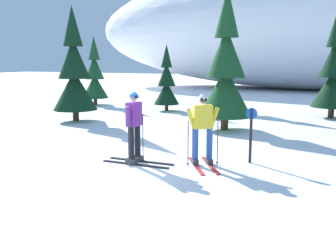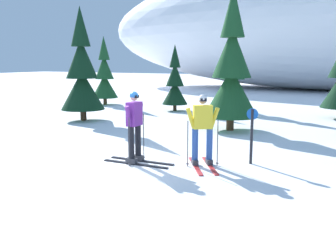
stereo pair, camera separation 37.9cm
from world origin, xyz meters
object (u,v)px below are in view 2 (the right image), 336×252
(pine_tree_left, at_px, (82,74))
(pine_tree_center_right, at_px, (231,72))
(pine_tree_center, at_px, (233,76))
(trail_marker_post, at_px, (252,132))
(pine_tree_far_left, at_px, (104,76))
(pine_tree_center_left, at_px, (175,83))
(skier_yellow_jacket, at_px, (203,128))
(skier_purple_jacket, at_px, (135,126))

(pine_tree_left, xyz_separation_m, pine_tree_center_right, (6.31, 0.49, 0.15))
(pine_tree_center, relative_size, trail_marker_post, 3.11)
(pine_tree_far_left, distance_m, pine_tree_center_left, 4.92)
(skier_yellow_jacket, xyz_separation_m, pine_tree_far_left, (-9.85, 9.81, 0.71))
(skier_yellow_jacket, height_order, pine_tree_center_left, pine_tree_center_left)
(pine_tree_left, height_order, trail_marker_post, pine_tree_left)
(skier_purple_jacket, xyz_separation_m, pine_tree_left, (-5.54, 4.93, 1.05))
(skier_yellow_jacket, relative_size, pine_tree_center, 0.40)
(pine_tree_far_left, distance_m, pine_tree_center, 7.57)
(pine_tree_center, height_order, trail_marker_post, pine_tree_center)
(skier_yellow_jacket, distance_m, trail_marker_post, 1.24)
(skier_purple_jacket, distance_m, pine_tree_center_left, 10.13)
(pine_tree_far_left, bearing_deg, skier_yellow_jacket, -44.90)
(pine_tree_center_left, bearing_deg, skier_yellow_jacket, -61.04)
(pine_tree_far_left, height_order, pine_tree_center_right, pine_tree_center_right)
(pine_tree_center_left, height_order, pine_tree_center, pine_tree_center)
(pine_tree_left, xyz_separation_m, trail_marker_post, (8.16, -3.75, -1.19))
(pine_tree_center_left, relative_size, pine_tree_center, 0.78)
(pine_tree_left, height_order, pine_tree_center_right, pine_tree_center_right)
(skier_yellow_jacket, bearing_deg, trail_marker_post, 33.83)
(pine_tree_far_left, bearing_deg, skier_purple_jacket, -51.32)
(skier_yellow_jacket, distance_m, pine_tree_center, 10.18)
(pine_tree_center, distance_m, trail_marker_post, 9.83)
(pine_tree_far_left, xyz_separation_m, pine_tree_left, (2.71, -5.38, 0.35))
(skier_yellow_jacket, relative_size, skier_purple_jacket, 0.97)
(pine_tree_far_left, xyz_separation_m, pine_tree_center_right, (9.02, -4.89, 0.50))
(skier_purple_jacket, relative_size, pine_tree_center, 0.42)
(skier_purple_jacket, relative_size, trail_marker_post, 1.29)
(skier_purple_jacket, bearing_deg, trail_marker_post, 24.37)
(skier_purple_jacket, distance_m, pine_tree_far_left, 13.23)
(skier_purple_jacket, bearing_deg, pine_tree_center, 93.77)
(pine_tree_center_right, bearing_deg, pine_tree_center_left, 135.44)
(pine_tree_center, bearing_deg, pine_tree_center_left, -162.58)
(pine_tree_left, distance_m, pine_tree_center, 7.31)
(pine_tree_far_left, relative_size, trail_marker_post, 2.82)
(trail_marker_post, bearing_deg, pine_tree_center, 109.72)
(pine_tree_left, bearing_deg, pine_tree_center_right, 4.42)
(skier_purple_jacket, height_order, pine_tree_left, pine_tree_left)
(pine_tree_left, bearing_deg, pine_tree_far_left, 116.74)
(skier_purple_jacket, xyz_separation_m, trail_marker_post, (2.61, 1.18, -0.14))
(skier_yellow_jacket, distance_m, pine_tree_far_left, 13.92)
(pine_tree_far_left, height_order, trail_marker_post, pine_tree_far_left)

